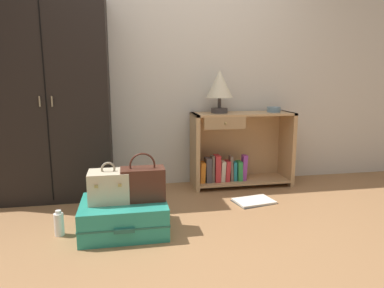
{
  "coord_description": "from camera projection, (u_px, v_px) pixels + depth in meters",
  "views": [
    {
      "loc": [
        -0.49,
        -2.25,
        1.15
      ],
      "look_at": [
        0.09,
        0.82,
        0.55
      ],
      "focal_mm": 33.05,
      "sensor_mm": 36.0,
      "label": 1
    }
  ],
  "objects": [
    {
      "name": "ground_plane",
      "position": [
        201.0,
        243.0,
        2.48
      ],
      "size": [
        9.0,
        9.0,
        0.0
      ],
      "primitive_type": "plane",
      "color": "#9E7047"
    },
    {
      "name": "train_case",
      "position": [
        109.0,
        186.0,
        2.6
      ],
      "size": [
        0.29,
        0.23,
        0.3
      ],
      "color": "beige",
      "rests_on": "suitcase_large"
    },
    {
      "name": "bowl",
      "position": [
        274.0,
        110.0,
        3.71
      ],
      "size": [
        0.14,
        0.14,
        0.05
      ],
      "primitive_type": "cylinder",
      "color": "slate",
      "rests_on": "bookshelf"
    },
    {
      "name": "table_lamp",
      "position": [
        220.0,
        86.0,
        3.58
      ],
      "size": [
        0.27,
        0.27,
        0.44
      ],
      "color": "#3D3838",
      "rests_on": "bookshelf"
    },
    {
      "name": "bookshelf",
      "position": [
        237.0,
        151.0,
        3.74
      ],
      "size": [
        1.06,
        0.37,
        0.78
      ],
      "color": "tan",
      "rests_on": "ground_plane"
    },
    {
      "name": "open_book_on_floor",
      "position": [
        254.0,
        201.0,
        3.28
      ],
      "size": [
        0.41,
        0.33,
        0.02
      ],
      "color": "white",
      "rests_on": "ground_plane"
    },
    {
      "name": "wardrobe",
      "position": [
        51.0,
        100.0,
        3.25
      ],
      "size": [
        1.05,
        0.47,
        1.88
      ],
      "color": "black",
      "rests_on": "ground_plane"
    },
    {
      "name": "bottle",
      "position": [
        59.0,
        224.0,
        2.58
      ],
      "size": [
        0.07,
        0.07,
        0.19
      ],
      "color": "white",
      "rests_on": "ground_plane"
    },
    {
      "name": "handbag",
      "position": [
        143.0,
        183.0,
        2.63
      ],
      "size": [
        0.32,
        0.17,
        0.36
      ],
      "color": "#472319",
      "rests_on": "suitcase_large"
    },
    {
      "name": "suitcase_large",
      "position": [
        124.0,
        216.0,
        2.65
      ],
      "size": [
        0.64,
        0.53,
        0.24
      ],
      "color": "teal",
      "rests_on": "ground_plane"
    },
    {
      "name": "back_wall",
      "position": [
        171.0,
        62.0,
        3.68
      ],
      "size": [
        6.4,
        0.1,
        2.6
      ],
      "primitive_type": "cube",
      "color": "beige",
      "rests_on": "ground_plane"
    }
  ]
}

